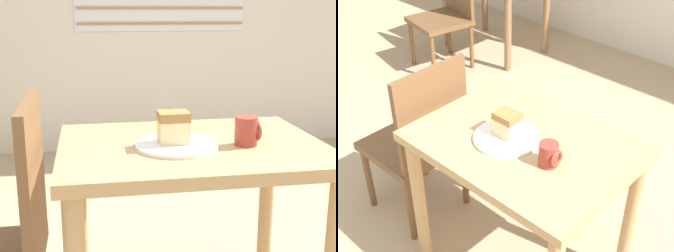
# 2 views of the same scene
# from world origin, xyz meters

# --- Properties ---
(dining_table_near) EXTENTS (0.87, 0.65, 0.76)m
(dining_table_near) POSITION_xyz_m (-0.02, 0.48, 0.62)
(dining_table_near) COLOR tan
(dining_table_near) RESTS_ON ground_plane
(chair_near_window) EXTENTS (0.43, 0.43, 0.93)m
(chair_near_window) POSITION_xyz_m (-0.65, 0.43, 0.49)
(chair_near_window) COLOR brown
(chair_near_window) RESTS_ON ground_plane
(chair_far_corner) EXTENTS (0.50, 0.50, 0.93)m
(chair_far_corner) POSITION_xyz_m (-1.94, 1.74, 0.49)
(chair_far_corner) COLOR brown
(chair_far_corner) RESTS_ON ground_plane
(plate) EXTENTS (0.27, 0.27, 0.01)m
(plate) POSITION_xyz_m (-0.08, 0.44, 0.77)
(plate) COLOR white
(plate) RESTS_ON dining_table_near
(cake_slice) EXTENTS (0.10, 0.09, 0.10)m
(cake_slice) POSITION_xyz_m (-0.08, 0.46, 0.82)
(cake_slice) COLOR beige
(cake_slice) RESTS_ON plate
(coffee_mug) EXTENTS (0.08, 0.07, 0.09)m
(coffee_mug) POSITION_xyz_m (0.15, 0.43, 0.81)
(coffee_mug) COLOR #9E382D
(coffee_mug) RESTS_ON dining_table_near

